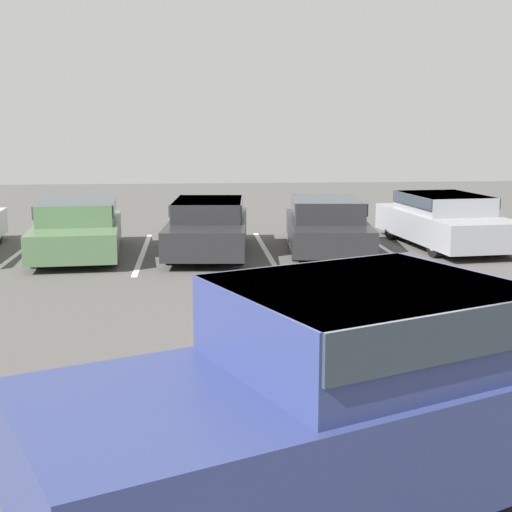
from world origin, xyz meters
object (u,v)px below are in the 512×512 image
(pickup_truck, at_px, (396,386))
(parked_sedan_b, at_px, (78,227))
(parked_sedan_e, at_px, (444,219))
(parked_sedan_d, at_px, (327,223))
(parked_sedan_c, at_px, (208,225))

(pickup_truck, relative_size, parked_sedan_b, 1.41)
(parked_sedan_b, height_order, parked_sedan_e, parked_sedan_e)
(parked_sedan_b, height_order, parked_sedan_d, parked_sedan_b)
(parked_sedan_e, bearing_deg, parked_sedan_c, -91.75)
(pickup_truck, height_order, parked_sedan_c, pickup_truck)
(parked_sedan_c, distance_m, parked_sedan_e, 5.71)
(pickup_truck, bearing_deg, parked_sedan_d, 58.47)
(pickup_truck, distance_m, parked_sedan_c, 11.00)
(parked_sedan_c, bearing_deg, parked_sedan_b, -84.88)
(pickup_truck, height_order, parked_sedan_d, pickup_truck)
(pickup_truck, relative_size, parked_sedan_c, 1.35)
(pickup_truck, bearing_deg, parked_sedan_c, 72.84)
(parked_sedan_b, relative_size, parked_sedan_d, 0.99)
(parked_sedan_b, height_order, parked_sedan_c, parked_sedan_b)
(pickup_truck, height_order, parked_sedan_b, pickup_truck)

